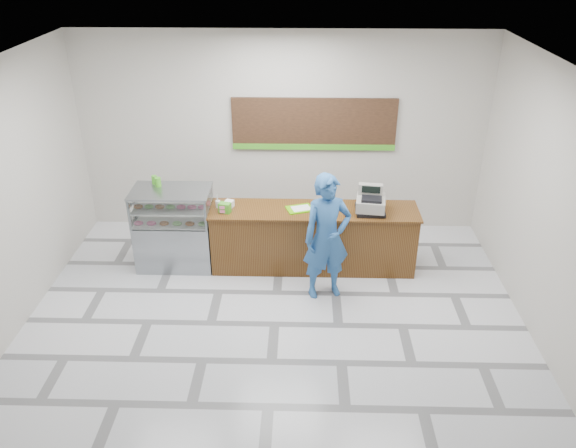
{
  "coord_description": "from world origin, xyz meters",
  "views": [
    {
      "loc": [
        0.36,
        -6.26,
        4.91
      ],
      "look_at": [
        0.16,
        0.9,
        1.11
      ],
      "focal_mm": 35.0,
      "sensor_mm": 36.0,
      "label": 1
    }
  ],
  "objects_px": {
    "sales_counter": "(313,238)",
    "display_case": "(174,228)",
    "cash_register": "(371,203)",
    "customer": "(327,237)",
    "serving_tray": "(300,209)"
  },
  "relations": [
    {
      "from": "display_case",
      "to": "customer",
      "type": "relative_size",
      "value": 0.69
    },
    {
      "from": "display_case",
      "to": "cash_register",
      "type": "height_order",
      "value": "cash_register"
    },
    {
      "from": "sales_counter",
      "to": "cash_register",
      "type": "height_order",
      "value": "cash_register"
    },
    {
      "from": "cash_register",
      "to": "sales_counter",
      "type": "bearing_deg",
      "value": -176.17
    },
    {
      "from": "sales_counter",
      "to": "display_case",
      "type": "distance_m",
      "value": 2.23
    },
    {
      "from": "sales_counter",
      "to": "display_case",
      "type": "height_order",
      "value": "display_case"
    },
    {
      "from": "display_case",
      "to": "customer",
      "type": "distance_m",
      "value": 2.53
    },
    {
      "from": "sales_counter",
      "to": "customer",
      "type": "bearing_deg",
      "value": -76.94
    },
    {
      "from": "display_case",
      "to": "customer",
      "type": "height_order",
      "value": "customer"
    },
    {
      "from": "sales_counter",
      "to": "customer",
      "type": "xyz_separation_m",
      "value": [
        0.18,
        -0.77,
        0.45
      ]
    },
    {
      "from": "cash_register",
      "to": "customer",
      "type": "relative_size",
      "value": 0.26
    },
    {
      "from": "sales_counter",
      "to": "serving_tray",
      "type": "relative_size",
      "value": 7.0
    },
    {
      "from": "sales_counter",
      "to": "customer",
      "type": "distance_m",
      "value": 0.9
    },
    {
      "from": "sales_counter",
      "to": "display_case",
      "type": "xyz_separation_m",
      "value": [
        -2.22,
        -0.0,
        0.16
      ]
    },
    {
      "from": "cash_register",
      "to": "customer",
      "type": "bearing_deg",
      "value": -126.47
    }
  ]
}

